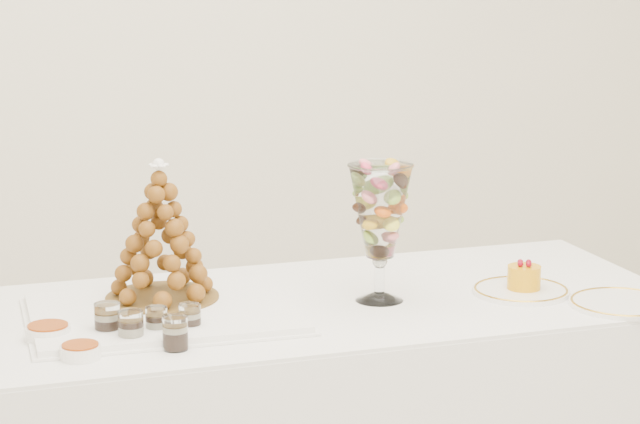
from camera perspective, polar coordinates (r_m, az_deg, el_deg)
name	(u,v)px	position (r m, az deg, el deg)	size (l,w,h in m)	color
lace_tray	(164,314)	(2.91, -7.17, -4.64)	(0.60, 0.45, 0.02)	white
macaron_vase	(380,213)	(2.98, 2.77, -0.05)	(0.15, 0.15, 0.33)	white
cake_plate	(521,291)	(3.13, 9.16, -3.59)	(0.24, 0.24, 0.01)	white
spare_plate	(622,304)	(3.07, 13.63, -4.09)	(0.25, 0.25, 0.01)	white
verrine_a	(107,320)	(2.78, -9.69, -4.91)	(0.06, 0.06, 0.08)	white
verrine_b	(156,322)	(2.78, -7.49, -4.99)	(0.05, 0.05, 0.07)	white
verrine_c	(190,319)	(2.79, -5.97, -4.87)	(0.05, 0.05, 0.07)	white
verrine_d	(131,328)	(2.73, -8.64, -5.25)	(0.06, 0.06, 0.07)	white
verrine_e	(175,333)	(2.68, -6.63, -5.52)	(0.05, 0.05, 0.07)	white
ramekin_back	(48,333)	(2.80, -12.32, -5.43)	(0.10, 0.10, 0.03)	white
ramekin_front	(80,352)	(2.67, -10.90, -6.30)	(0.09, 0.09, 0.03)	white
croquembouche	(160,231)	(2.96, -7.31, -0.88)	(0.27, 0.27, 0.34)	brown
mousse_cake	(524,277)	(3.12, 9.31, -2.94)	(0.08, 0.08, 0.07)	#EC9E0B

